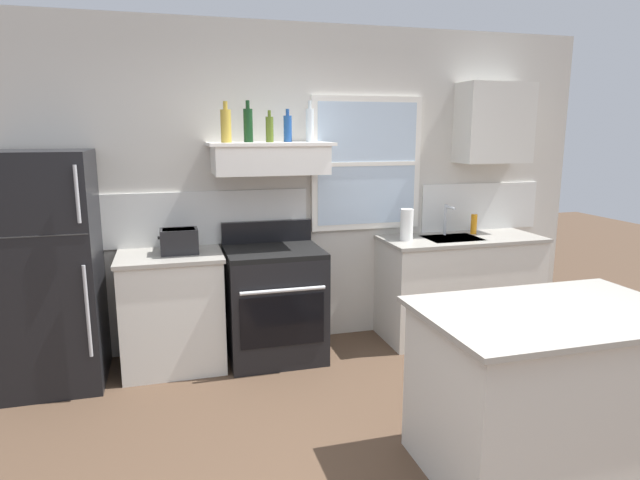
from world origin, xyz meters
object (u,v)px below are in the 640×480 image
(bottle_clear_tall, at_px, (310,125))
(refrigerator, at_px, (47,271))
(stove_range, at_px, (274,302))
(bottle_champagne_gold_foil, at_px, (226,125))
(dish_soap_bottle, at_px, (474,224))
(bottle_olive_oil_square, at_px, (270,129))
(paper_towel_roll, at_px, (407,225))
(bottle_blue_liqueur, at_px, (288,128))
(toaster, at_px, (179,241))
(bottle_dark_green_wine, at_px, (248,125))
(kitchen_island, at_px, (547,390))

(bottle_clear_tall, bearing_deg, refrigerator, -175.76)
(stove_range, height_order, bottle_clear_tall, bottle_clear_tall)
(bottle_champagne_gold_foil, xyz_separation_m, dish_soap_bottle, (2.22, 0.09, -0.87))
(bottle_olive_oil_square, xyz_separation_m, paper_towel_roll, (1.17, -0.02, -0.80))
(bottle_blue_liqueur, bearing_deg, paper_towel_roll, -6.26)
(dish_soap_bottle, bearing_deg, bottle_olive_oil_square, -177.43)
(paper_towel_roll, bearing_deg, bottle_champagne_gold_foil, 179.48)
(toaster, bearing_deg, dish_soap_bottle, 2.20)
(bottle_clear_tall, xyz_separation_m, dish_soap_bottle, (1.54, 0.01, -0.88))
(bottle_blue_liqueur, height_order, dish_soap_bottle, bottle_blue_liqueur)
(toaster, relative_size, bottle_champagne_gold_foil, 0.97)
(toaster, xyz_separation_m, bottle_clear_tall, (1.06, 0.09, 0.87))
(bottle_olive_oil_square, xyz_separation_m, dish_soap_bottle, (1.88, 0.08, -0.85))
(bottle_dark_green_wine, relative_size, paper_towel_roll, 1.18)
(stove_range, distance_m, paper_towel_roll, 1.31)
(bottle_dark_green_wine, height_order, bottle_blue_liqueur, bottle_dark_green_wine)
(toaster, height_order, bottle_dark_green_wine, bottle_dark_green_wine)
(bottle_dark_green_wine, relative_size, dish_soap_bottle, 1.77)
(refrigerator, height_order, paper_towel_roll, refrigerator)
(stove_range, xyz_separation_m, bottle_dark_green_wine, (-0.16, 0.13, 1.41))
(toaster, bearing_deg, bottle_clear_tall, 4.71)
(stove_range, bearing_deg, bottle_olive_oil_square, 93.64)
(bottle_dark_green_wine, bearing_deg, dish_soap_bottle, 0.34)
(paper_towel_roll, bearing_deg, stove_range, -178.17)
(bottle_clear_tall, relative_size, paper_towel_roll, 1.20)
(stove_range, xyz_separation_m, bottle_blue_liqueur, (0.16, 0.15, 1.39))
(stove_range, relative_size, paper_towel_roll, 4.04)
(stove_range, bearing_deg, bottle_dark_green_wine, 141.61)
(toaster, distance_m, kitchen_island, 2.73)
(bottle_champagne_gold_foil, xyz_separation_m, paper_towel_roll, (1.51, -0.01, -0.83))
(paper_towel_roll, xyz_separation_m, kitchen_island, (-0.03, -1.92, -0.59))
(bottle_champagne_gold_foil, relative_size, bottle_dark_green_wine, 0.96)
(bottle_dark_green_wine, distance_m, bottle_blue_liqueur, 0.32)
(bottle_dark_green_wine, bearing_deg, bottle_blue_liqueur, 4.07)
(bottle_blue_liqueur, bearing_deg, bottle_clear_tall, -7.60)
(toaster, distance_m, paper_towel_roll, 1.89)
(bottle_dark_green_wine, xyz_separation_m, paper_towel_roll, (1.33, -0.09, -0.83))
(stove_range, xyz_separation_m, bottle_clear_tall, (0.34, 0.12, 1.42))
(bottle_champagne_gold_foil, relative_size, paper_towel_roll, 1.13)
(bottle_olive_oil_square, relative_size, dish_soap_bottle, 1.35)
(bottle_olive_oil_square, bearing_deg, bottle_dark_green_wine, 154.88)
(bottle_clear_tall, distance_m, paper_towel_roll, 1.18)
(bottle_champagne_gold_foil, relative_size, kitchen_island, 0.22)
(stove_range, xyz_separation_m, bottle_champagne_gold_foil, (-0.34, 0.05, 1.41))
(bottle_olive_oil_square, bearing_deg, dish_soap_bottle, 2.57)
(refrigerator, xyz_separation_m, bottle_olive_oil_square, (1.65, 0.08, 1.00))
(toaster, relative_size, bottle_dark_green_wine, 0.93)
(bottle_dark_green_wine, height_order, kitchen_island, bottle_dark_green_wine)
(kitchen_island, bearing_deg, bottle_dark_green_wine, 122.88)
(bottle_champagne_gold_foil, xyz_separation_m, bottle_dark_green_wine, (0.18, 0.07, 0.01))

